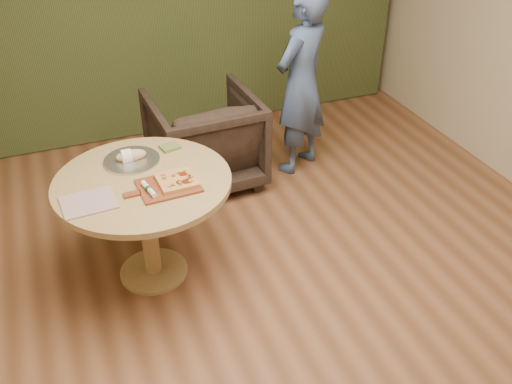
{
  "coord_description": "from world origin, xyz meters",
  "views": [
    {
      "loc": [
        -0.98,
        -2.13,
        2.61
      ],
      "look_at": [
        -0.05,
        0.25,
        0.9
      ],
      "focal_mm": 40.0,
      "sensor_mm": 36.0,
      "label": 1
    }
  ],
  "objects": [
    {
      "name": "person_standing",
      "position": [
        0.93,
        1.76,
        0.78
      ],
      "size": [
        0.68,
        0.61,
        1.55
      ],
      "primitive_type": "imported",
      "rotation": [
        0.0,
        0.0,
        3.67
      ],
      "color": "#405782",
      "rests_on": "ground"
    },
    {
      "name": "newspaper",
      "position": [
        -0.9,
        0.69,
        0.76
      ],
      "size": [
        0.32,
        0.27,
        0.01
      ],
      "primitive_type": "cube",
      "rotation": [
        0.0,
        0.0,
        0.07
      ],
      "color": "silver",
      "rests_on": "pedestal_table"
    },
    {
      "name": "flatbread_pizza",
      "position": [
        -0.38,
        0.7,
        0.78
      ],
      "size": [
        0.23,
        0.23,
        0.04
      ],
      "rotation": [
        0.0,
        0.0,
        0.05
      ],
      "color": "#DCA356",
      "rests_on": "pizza_paddle"
    },
    {
      "name": "armchair",
      "position": [
        0.11,
        1.83,
        0.42
      ],
      "size": [
        0.85,
        0.8,
        0.85
      ],
      "primitive_type": "imported",
      "rotation": [
        0.0,
        0.0,
        3.18
      ],
      "color": "black",
      "rests_on": "ground"
    },
    {
      "name": "serving_tray",
      "position": [
        -0.58,
        1.07,
        0.76
      ],
      "size": [
        0.36,
        0.36,
        0.02
      ],
      "color": "silver",
      "rests_on": "pedestal_table"
    },
    {
      "name": "room_shell",
      "position": [
        0.0,
        0.0,
        1.4
      ],
      "size": [
        5.04,
        6.04,
        2.84
      ],
      "color": "brown",
      "rests_on": "ground"
    },
    {
      "name": "cutlery_roll",
      "position": [
        -0.56,
        0.67,
        0.78
      ],
      "size": [
        0.06,
        0.2,
        0.03
      ],
      "rotation": [
        0.0,
        0.0,
        0.2
      ],
      "color": "white",
      "rests_on": "pizza_paddle"
    },
    {
      "name": "bread_roll",
      "position": [
        -0.59,
        1.07,
        0.79
      ],
      "size": [
        0.19,
        0.09,
        0.09
      ],
      "color": "#D8B983",
      "rests_on": "serving_tray"
    },
    {
      "name": "pizza_paddle",
      "position": [
        -0.45,
        0.69,
        0.76
      ],
      "size": [
        0.45,
        0.3,
        0.01
      ],
      "rotation": [
        0.0,
        0.0,
        0.05
      ],
      "color": "brown",
      "rests_on": "pedestal_table"
    },
    {
      "name": "pedestal_table",
      "position": [
        -0.57,
        0.83,
        0.61
      ],
      "size": [
        1.09,
        1.09,
        0.75
      ],
      "rotation": [
        0.0,
        0.0,
        0.2
      ],
      "color": "tan",
      "rests_on": "ground"
    },
    {
      "name": "green_packet",
      "position": [
        -0.31,
        1.14,
        0.76
      ],
      "size": [
        0.14,
        0.12,
        0.02
      ],
      "primitive_type": "cube",
      "rotation": [
        0.0,
        0.0,
        0.23
      ],
      "color": "#4F5D2A",
      "rests_on": "pedestal_table"
    }
  ]
}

